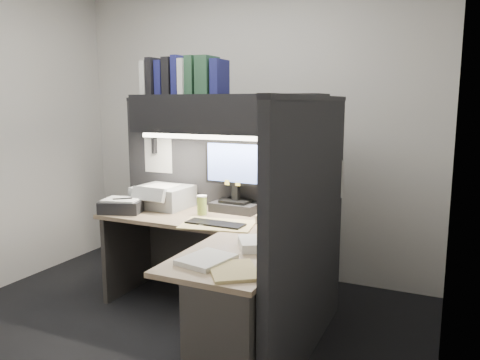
# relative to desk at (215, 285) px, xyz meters

# --- Properties ---
(floor) EXTENTS (3.50, 3.50, 0.00)m
(floor) POSITION_rel_desk_xyz_m (-0.43, 0.00, -0.44)
(floor) COLOR black
(floor) RESTS_ON ground
(wall_back) EXTENTS (3.50, 0.04, 2.70)m
(wall_back) POSITION_rel_desk_xyz_m (-0.43, 1.50, 0.91)
(wall_back) COLOR silver
(wall_back) RESTS_ON floor
(wall_right) EXTENTS (0.04, 3.00, 2.70)m
(wall_right) POSITION_rel_desk_xyz_m (1.32, 0.00, 0.91)
(wall_right) COLOR silver
(wall_right) RESTS_ON floor
(partition_back) EXTENTS (1.90, 0.06, 1.60)m
(partition_back) POSITION_rel_desk_xyz_m (-0.40, 0.93, 0.36)
(partition_back) COLOR black
(partition_back) RESTS_ON floor
(partition_right) EXTENTS (0.06, 1.50, 1.60)m
(partition_right) POSITION_rel_desk_xyz_m (0.55, 0.18, 0.36)
(partition_right) COLOR black
(partition_right) RESTS_ON floor
(desk) EXTENTS (1.70, 1.53, 0.73)m
(desk) POSITION_rel_desk_xyz_m (0.00, 0.00, 0.00)
(desk) COLOR #836753
(desk) RESTS_ON floor
(overhead_shelf) EXTENTS (1.55, 0.34, 0.30)m
(overhead_shelf) POSITION_rel_desk_xyz_m (-0.30, 0.75, 1.06)
(overhead_shelf) COLOR black
(overhead_shelf) RESTS_ON partition_back
(task_light_tube) EXTENTS (1.32, 0.04, 0.04)m
(task_light_tube) POSITION_rel_desk_xyz_m (-0.30, 0.61, 0.89)
(task_light_tube) COLOR white
(task_light_tube) RESTS_ON overhead_shelf
(monitor) EXTENTS (0.52, 0.25, 0.56)m
(monitor) POSITION_rel_desk_xyz_m (-0.23, 0.79, 0.51)
(monitor) COLOR black
(monitor) RESTS_ON desk
(keyboard) EXTENTS (0.43, 0.15, 0.02)m
(keyboard) POSITION_rel_desk_xyz_m (-0.18, 0.35, 0.30)
(keyboard) COLOR black
(keyboard) RESTS_ON desk
(mousepad) EXTENTS (0.28, 0.27, 0.00)m
(mousepad) POSITION_rel_desk_xyz_m (0.34, 0.52, 0.29)
(mousepad) COLOR #1B2799
(mousepad) RESTS_ON desk
(mouse) EXTENTS (0.06, 0.10, 0.03)m
(mouse) POSITION_rel_desk_xyz_m (0.33, 0.52, 0.31)
(mouse) COLOR black
(mouse) RESTS_ON mousepad
(telephone) EXTENTS (0.26, 0.27, 0.09)m
(telephone) POSITION_rel_desk_xyz_m (0.16, 0.65, 0.33)
(telephone) COLOR beige
(telephone) RESTS_ON desk
(coffee_cup) EXTENTS (0.08, 0.08, 0.14)m
(coffee_cup) POSITION_rel_desk_xyz_m (-0.42, 0.59, 0.36)
(coffee_cup) COLOR #B8C850
(coffee_cup) RESTS_ON desk
(printer) EXTENTS (0.44, 0.38, 0.17)m
(printer) POSITION_rel_desk_xyz_m (-0.85, 0.70, 0.37)
(printer) COLOR #999C9E
(printer) RESTS_ON desk
(notebook_stack) EXTENTS (0.39, 0.35, 0.10)m
(notebook_stack) POSITION_rel_desk_xyz_m (-1.04, 0.41, 0.33)
(notebook_stack) COLOR black
(notebook_stack) RESTS_ON desk
(open_folder) EXTENTS (0.56, 0.43, 0.01)m
(open_folder) POSITION_rel_desk_xyz_m (-0.16, 0.36, 0.29)
(open_folder) COLOR tan
(open_folder) RESTS_ON desk
(paper_stack_a) EXTENTS (0.36, 0.35, 0.05)m
(paper_stack_a) POSITION_rel_desk_xyz_m (0.32, 0.01, 0.31)
(paper_stack_a) COLOR white
(paper_stack_a) RESTS_ON desk
(paper_stack_b) EXTENTS (0.28, 0.32, 0.03)m
(paper_stack_b) POSITION_rel_desk_xyz_m (0.14, -0.36, 0.30)
(paper_stack_b) COLOR white
(paper_stack_b) RESTS_ON desk
(manila_stack) EXTENTS (0.37, 0.38, 0.02)m
(manila_stack) POSITION_rel_desk_xyz_m (0.34, -0.43, 0.30)
(manila_stack) COLOR tan
(manila_stack) RESTS_ON desk
(binder_row) EXTENTS (0.69, 0.25, 0.30)m
(binder_row) POSITION_rel_desk_xyz_m (-0.66, 0.76, 1.35)
(binder_row) COLOR silver
(binder_row) RESTS_ON overhead_shelf
(pinned_papers) EXTENTS (1.76, 1.31, 0.51)m
(pinned_papers) POSITION_rel_desk_xyz_m (-0.00, 0.56, 0.61)
(pinned_papers) COLOR white
(pinned_papers) RESTS_ON partition_back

